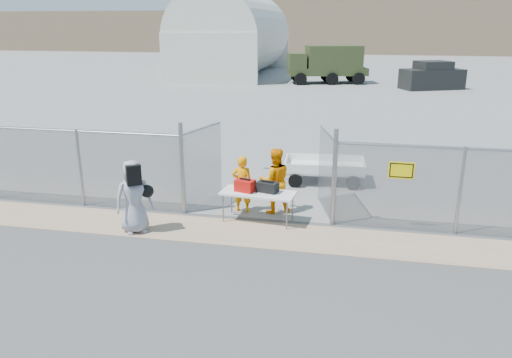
% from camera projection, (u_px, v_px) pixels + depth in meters
% --- Properties ---
extents(ground, '(160.00, 160.00, 0.00)m').
position_uv_depth(ground, '(238.00, 251.00, 11.37)').
color(ground, '#3F3F3F').
extents(tarmac_inside, '(160.00, 80.00, 0.01)m').
position_uv_depth(tarmac_inside, '(335.00, 74.00, 50.63)').
color(tarmac_inside, gray).
rests_on(tarmac_inside, ground).
extents(dirt_strip, '(44.00, 1.60, 0.01)m').
position_uv_depth(dirt_strip, '(248.00, 233.00, 12.30)').
color(dirt_strip, tan).
rests_on(dirt_strip, ground).
extents(distant_hills, '(140.00, 6.00, 9.00)m').
position_uv_depth(distant_hills, '(378.00, 26.00, 81.98)').
color(distant_hills, '#7F684F').
rests_on(distant_hills, ground).
extents(chain_link_fence, '(40.00, 0.20, 2.20)m').
position_uv_depth(chain_link_fence, '(256.00, 179.00, 12.91)').
color(chain_link_fence, gray).
rests_on(chain_link_fence, ground).
extents(quonset_hangar, '(9.00, 18.00, 8.00)m').
position_uv_depth(quonset_hangar, '(234.00, 33.00, 49.47)').
color(quonset_hangar, beige).
rests_on(quonset_hangar, ground).
extents(folding_table, '(1.97, 0.98, 0.81)m').
position_uv_depth(folding_table, '(258.00, 207.00, 12.92)').
color(folding_table, white).
rests_on(folding_table, ground).
extents(orange_bag, '(0.56, 0.45, 0.30)m').
position_uv_depth(orange_bag, '(245.00, 186.00, 12.83)').
color(orange_bag, red).
rests_on(orange_bag, folding_table).
extents(black_duffel, '(0.60, 0.44, 0.26)m').
position_uv_depth(black_duffel, '(267.00, 187.00, 12.79)').
color(black_duffel, black).
rests_on(black_duffel, folding_table).
extents(security_worker_left, '(0.59, 0.40, 1.57)m').
position_uv_depth(security_worker_left, '(242.00, 184.00, 13.51)').
color(security_worker_left, '#FF8F01').
rests_on(security_worker_left, ground).
extents(security_worker_right, '(1.06, 0.94, 1.80)m').
position_uv_depth(security_worker_right, '(275.00, 181.00, 13.43)').
color(security_worker_right, '#FF8F01').
rests_on(security_worker_right, ground).
extents(visitor, '(1.07, 1.00, 1.84)m').
position_uv_depth(visitor, '(134.00, 197.00, 12.14)').
color(visitor, '#9798A5').
rests_on(visitor, ground).
extents(utility_trailer, '(3.41, 1.92, 0.80)m').
position_uv_depth(utility_trailer, '(324.00, 170.00, 16.17)').
color(utility_trailer, white).
rests_on(utility_trailer, ground).
extents(military_truck, '(7.00, 4.01, 3.15)m').
position_uv_depth(military_truck, '(327.00, 65.00, 42.35)').
color(military_truck, '#343F1E').
rests_on(military_truck, ground).
extents(parked_vehicle_near, '(5.11, 3.84, 2.10)m').
position_uv_depth(parked_vehicle_near, '(432.00, 76.00, 38.70)').
color(parked_vehicle_near, black).
rests_on(parked_vehicle_near, ground).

